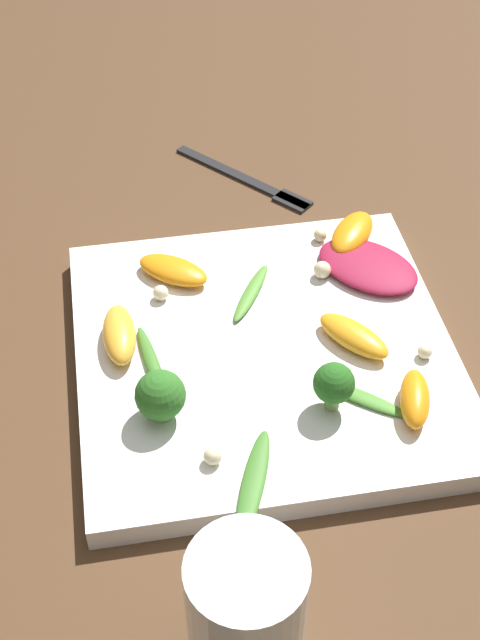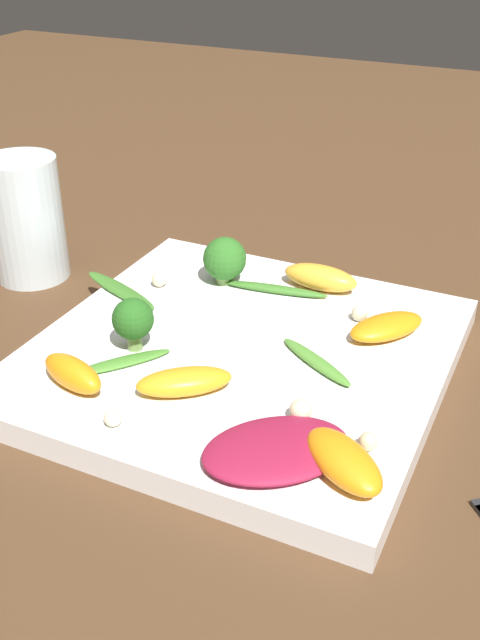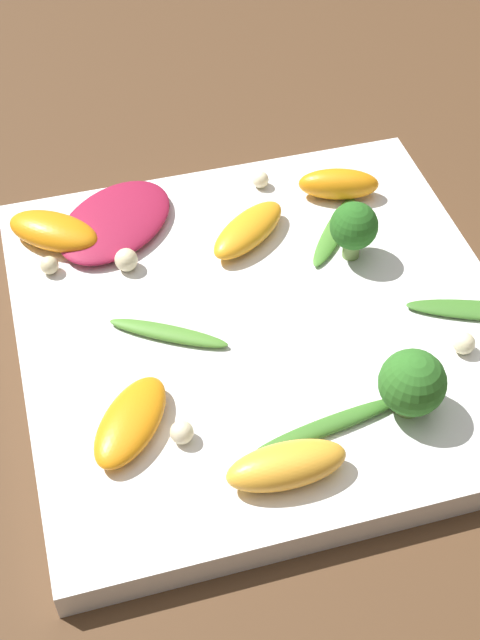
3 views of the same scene
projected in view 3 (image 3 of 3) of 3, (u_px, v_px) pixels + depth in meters
ground_plane at (264, 338)px, 0.58m from camera, size 2.40×2.40×0.00m
plate at (264, 328)px, 0.57m from camera, size 0.31×0.31×0.02m
radicchio_leaf_0 at (115, 221)px, 0.62m from camera, size 0.11×0.11×0.01m
orange_segment_0 at (53, 231)px, 0.61m from camera, size 0.07×0.07×0.02m
orange_segment_1 at (287, 465)px, 0.48m from camera, size 0.03×0.07×0.02m
orange_segment_2 at (131, 422)px, 0.50m from camera, size 0.07×0.07×0.02m
orange_segment_3 at (248, 230)px, 0.61m from camera, size 0.06×0.07×0.02m
orange_segment_4 at (339, 184)px, 0.64m from camera, size 0.04×0.06×0.02m
broccoli_floret_0 at (412, 384)px, 0.50m from camera, size 0.04×0.04×0.04m
broccoli_floret_1 at (354, 227)px, 0.59m from camera, size 0.03×0.03×0.04m
arugula_sprig_0 at (169, 336)px, 0.55m from camera, size 0.05×0.07×0.01m
arugula_sprig_1 at (330, 425)px, 0.51m from camera, size 0.03×0.10×0.01m
arugula_sprig_2 at (335, 230)px, 0.62m from camera, size 0.07×0.06×0.00m
macadamia_nut_0 at (49, 265)px, 0.59m from camera, size 0.01×0.01×0.01m
macadamia_nut_1 at (260, 180)px, 0.65m from camera, size 0.01×0.01×0.01m
macadamia_nut_2 at (182, 432)px, 0.50m from camera, size 0.01×0.01×0.01m
macadamia_nut_3 at (464, 343)px, 0.54m from camera, size 0.01×0.01×0.01m
macadamia_nut_4 at (126, 260)px, 0.59m from camera, size 0.02×0.02×0.02m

